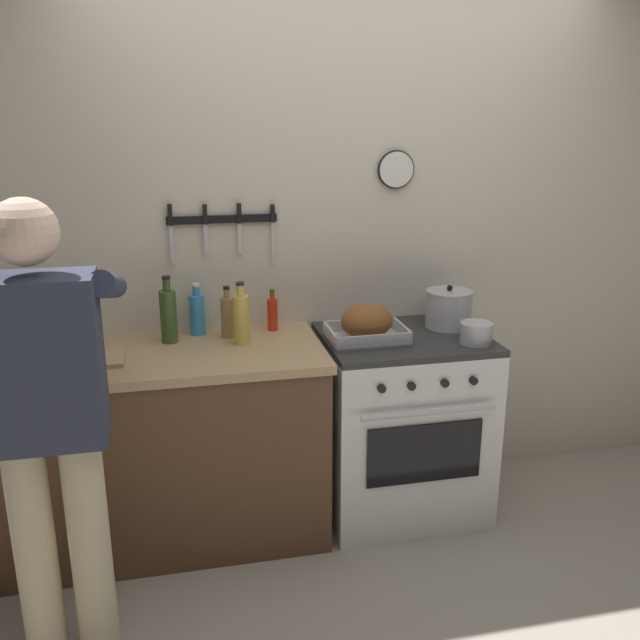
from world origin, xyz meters
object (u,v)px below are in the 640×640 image
bottle_hot_sauce (273,313)px  cutting_board (81,359)px  stock_pot (449,309)px  bottle_cooking_oil (241,318)px  person_cook (48,413)px  bottle_dish_soap (197,313)px  saucepan (476,333)px  bottle_vinegar (227,316)px  roasting_pan (367,324)px  stove (401,424)px  bottle_olive_oil (168,315)px

bottle_hot_sauce → cutting_board: bearing=-163.0°
stock_pot → bottle_cooking_oil: bearing=-177.5°
person_cook → bottle_dish_soap: size_ratio=6.78×
saucepan → bottle_cooking_oil: bearing=167.9°
person_cook → bottle_cooking_oil: size_ratio=5.81×
bottle_vinegar → bottle_dish_soap: (-0.13, 0.07, 0.00)m
saucepan → bottle_dish_soap: bottle_dish_soap is taller
roasting_pan → bottle_dish_soap: (-0.75, 0.27, 0.02)m
cutting_board → person_cook: bearing=-93.0°
stove → stock_pot: (0.25, 0.09, 0.54)m
bottle_hot_sauce → bottle_cooking_oil: bearing=-134.1°
person_cook → cutting_board: 0.64m
bottle_vinegar → bottle_dish_soap: bearing=152.9°
stock_pot → bottle_cooking_oil: size_ratio=0.79×
cutting_board → bottle_olive_oil: 0.43m
person_cook → bottle_hot_sauce: size_ratio=8.28×
bottle_vinegar → stove: bearing=-11.6°
roasting_pan → bottle_hot_sauce: 0.47m
stove → bottle_cooking_oil: 0.95m
person_cook → bottle_olive_oil: size_ratio=5.42×
saucepan → bottle_hot_sauce: bearing=155.6°
person_cook → stove: bearing=-61.1°
bottle_dish_soap → bottle_cooking_oil: bottle_cooking_oil is taller
cutting_board → bottle_vinegar: 0.67m
stove → stock_pot: size_ratio=3.99×
stove → roasting_pan: roasting_pan is taller
person_cook → bottle_hot_sauce: 1.26m
roasting_pan → bottle_hot_sauce: size_ratio=1.76×
cutting_board → bottle_dish_soap: bearing=28.7°
cutting_board → bottle_cooking_oil: (0.69, 0.09, 0.11)m
person_cook → bottle_vinegar: 1.08m
roasting_pan → bottle_cooking_oil: size_ratio=1.23×
roasting_pan → saucepan: 0.49m
stove → bottle_olive_oil: bottle_olive_oil is taller
bottle_hot_sauce → bottle_olive_oil: bearing=-171.1°
person_cook → bottle_olive_oil: bearing=-21.9°
saucepan → bottle_cooking_oil: size_ratio=0.51×
cutting_board → roasting_pan: bearing=0.3°
bottle_dish_soap → person_cook: bearing=-120.3°
person_cook → cutting_board: (0.03, 0.64, -0.04)m
cutting_board → bottle_cooking_oil: size_ratio=1.26×
saucepan → roasting_pan: bearing=163.5°
stock_pot → cutting_board: (-1.69, -0.13, -0.08)m
person_cook → bottle_cooking_oil: bearing=-40.5°
saucepan → bottle_cooking_oil: 1.06m
stove → bottle_cooking_oil: (-0.76, 0.05, 0.57)m
stock_pot → roasting_pan: bearing=-164.5°
stock_pot → bottle_hot_sauce: stock_pot is taller
bottle_olive_oil → bottle_hot_sauce: bearing=8.9°
roasting_pan → stock_pot: stock_pot is taller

